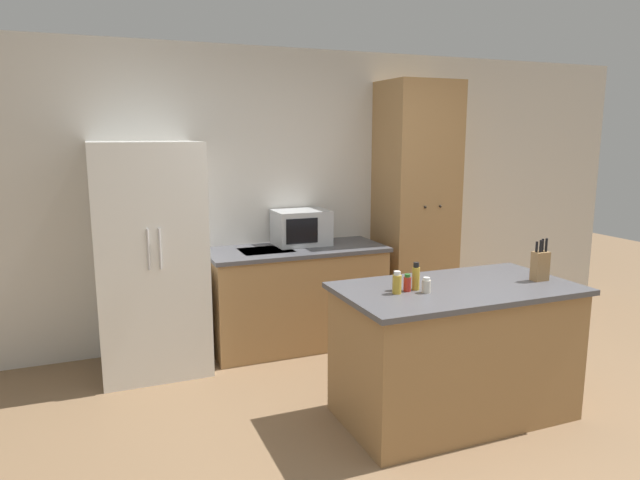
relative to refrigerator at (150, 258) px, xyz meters
name	(u,v)px	position (x,y,z in m)	size (l,w,h in m)	color
ground_plane	(443,450)	(1.45, -1.93, -0.90)	(14.00, 14.00, 0.00)	#846647
wall_back	(305,195)	(1.45, 0.40, 0.40)	(7.20, 0.06, 2.60)	beige
refrigerator	(150,258)	(0.00, 0.00, 0.00)	(0.81, 0.76, 1.80)	white
back_counter	(296,296)	(1.23, 0.05, -0.46)	(1.55, 0.68, 0.88)	#9E7547
pantry_cabinet	(415,208)	(2.45, 0.09, 0.27)	(0.66, 0.59, 2.33)	#9E7547
kitchen_island	(455,351)	(1.76, -1.57, -0.45)	(1.55, 0.84, 0.89)	#9E7547
microwave	(301,227)	(1.33, 0.17, 0.13)	(0.48, 0.36, 0.31)	#B2B5B7
knife_block	(540,265)	(2.36, -1.65, 0.10)	(0.11, 0.07, 0.29)	#9E7547
spice_bottle_tall_dark	(396,282)	(1.34, -1.51, 0.04)	(0.05, 0.05, 0.11)	beige
spice_bottle_short_red	(426,286)	(1.49, -1.63, 0.04)	(0.05, 0.05, 0.10)	beige
spice_bottle_amber_oil	(407,283)	(1.40, -1.55, 0.04)	(0.05, 0.05, 0.11)	#B2281E
spice_bottle_green_herb	(397,283)	(1.31, -1.58, 0.06)	(0.06, 0.06, 0.14)	gold
spice_bottle_pale_salt	(416,277)	(1.46, -1.55, 0.07)	(0.05, 0.05, 0.18)	gold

